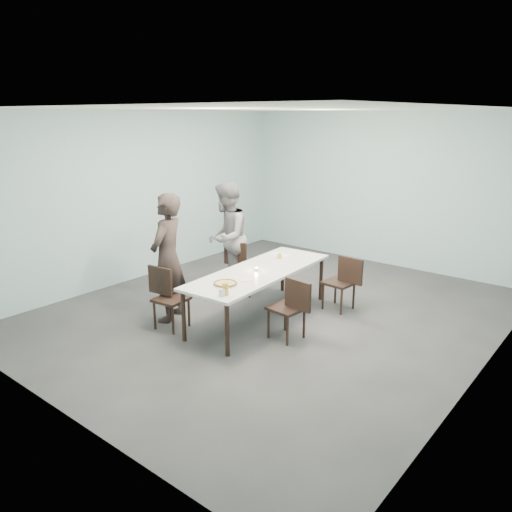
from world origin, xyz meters
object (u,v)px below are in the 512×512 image
Objects in this scene: chair_far_right at (344,279)px; diner_far at (227,237)px; table at (259,274)px; chair_far_left at (241,264)px; water_tumbler at (222,292)px; chair_near_right at (291,305)px; tealight at (256,269)px; chair_near_left at (167,293)px; diner_near at (168,258)px; side_plate at (246,280)px; amber_tumbler at (279,256)px; beer_glass at (226,289)px; pizza at (225,284)px.

chair_far_right is 2.11m from diner_far.
chair_far_right reaches higher than table.
chair_far_left reaches higher than water_tumbler.
tealight is at bearing -12.24° from chair_near_right.
diner_near is at bearing 125.30° from chair_near_left.
side_plate reaches higher than table.
water_tumbler is (0.16, -0.66, 0.04)m from side_plate.
amber_tumbler is at bearing 101.20° from table.
chair_near_right is at bearing 36.28° from diner_far.
side_plate is at bearing 106.39° from beer_glass.
chair_far_right is at bearing 67.94° from pizza.
amber_tumbler is (0.70, 1.73, 0.29)m from chair_near_left.
chair_near_right is 15.54× the size of tealight.
side_plate is (0.96, 0.59, 0.25)m from chair_near_left.
table is at bearing 105.95° from side_plate.
chair_far_right is 2.56× the size of pizza.
tealight is 0.73m from amber_tumbler.
pizza is 0.41m from water_tumbler.
chair_near_right is at bearing 57.80° from beer_glass.
table is 3.05× the size of chair_far_right.
amber_tumbler is (-0.27, 1.14, 0.04)m from side_plate.
water_tumbler is at bearing -75.15° from table.
pizza is at bearing -84.35° from tealight.
beer_glass is (1.53, -1.71, -0.11)m from diner_far.
chair_near_left reaches higher than pizza.
chair_far_left reaches higher than tealight.
tealight is (-0.02, -0.05, 0.08)m from table.
side_plate is (0.13, -0.47, 0.06)m from table.
pizza is at bearing 132.77° from beer_glass.
chair_far_left is at bearing 125.54° from beer_glass.
amber_tumbler is at bearing -12.92° from chair_far_left.
water_tumbler is at bearing -102.94° from beer_glass.
chair_far_left reaches higher than amber_tumbler.
amber_tumbler reaches higher than pizza.
chair_near_left is 1.78m from chair_near_right.
chair_far_left is 15.54× the size of tealight.
beer_glass reaches higher than pizza.
beer_glass is 1.88× the size of amber_tumbler.
chair_near_right is 0.92m from pizza.
chair_near_left is 2.67m from chair_far_right.
chair_near_left and chair_far_right have the same top height.
table is 3.05× the size of chair_near_right.
pizza is 2.27× the size of beer_glass.
tealight is at bearing 106.82° from diner_near.
beer_glass reaches higher than water_tumbler.
water_tumbler is (-0.01, -0.05, -0.03)m from beer_glass.
diner_far is at bearing 131.77° from beer_glass.
diner_far reaches higher than chair_near_left.
chair_far_left is 1.81m from pizza.
chair_near_right reaches higher than side_plate.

